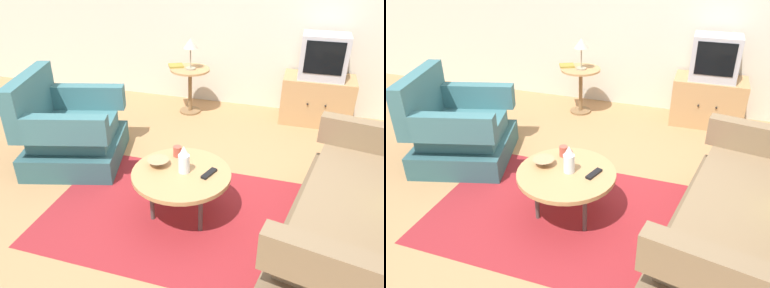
# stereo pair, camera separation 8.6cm
# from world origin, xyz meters

# --- Properties ---
(ground_plane) EXTENTS (16.00, 16.00, 0.00)m
(ground_plane) POSITION_xyz_m (0.00, 0.00, 0.00)
(ground_plane) COLOR #AD7F51
(back_wall) EXTENTS (9.00, 0.12, 2.70)m
(back_wall) POSITION_xyz_m (0.00, 2.52, 1.35)
(back_wall) COLOR beige
(back_wall) RESTS_ON ground
(area_rug) EXTENTS (2.27, 1.51, 0.00)m
(area_rug) POSITION_xyz_m (-0.12, -0.10, 0.00)
(area_rug) COLOR maroon
(area_rug) RESTS_ON ground
(armchair) EXTENTS (1.12, 1.15, 0.92)m
(armchair) POSITION_xyz_m (-1.50, 0.43, 0.32)
(armchair) COLOR #325C60
(armchair) RESTS_ON ground
(couch) EXTENTS (1.28, 1.98, 0.90)m
(couch) POSITION_xyz_m (1.30, -0.11, 0.29)
(couch) COLOR brown
(couch) RESTS_ON ground
(coffee_table) EXTENTS (0.79, 0.79, 0.43)m
(coffee_table) POSITION_xyz_m (-0.12, -0.10, 0.39)
(coffee_table) COLOR tan
(coffee_table) RESTS_ON ground
(side_table) EXTENTS (0.51, 0.51, 0.60)m
(side_table) POSITION_xyz_m (-0.69, 1.99, 0.43)
(side_table) COLOR tan
(side_table) RESTS_ON ground
(tv_stand) EXTENTS (0.85, 0.51, 0.58)m
(tv_stand) POSITION_xyz_m (0.90, 2.17, 0.29)
(tv_stand) COLOR tan
(tv_stand) RESTS_ON ground
(television) EXTENTS (0.53, 0.39, 0.52)m
(television) POSITION_xyz_m (0.90, 2.15, 0.84)
(television) COLOR #B7B7BC
(television) RESTS_ON tv_stand
(table_lamp) EXTENTS (0.18, 0.18, 0.39)m
(table_lamp) POSITION_xyz_m (-0.68, 1.96, 0.90)
(table_lamp) COLOR #9E937A
(table_lamp) RESTS_ON side_table
(vase) EXTENTS (0.09, 0.09, 0.23)m
(vase) POSITION_xyz_m (-0.10, -0.08, 0.54)
(vase) COLOR white
(vase) RESTS_ON coffee_table
(mug) EXTENTS (0.12, 0.07, 0.09)m
(mug) POSITION_xyz_m (-0.22, 0.13, 0.47)
(mug) COLOR #B74C3D
(mug) RESTS_ON coffee_table
(bowl) EXTENTS (0.18, 0.18, 0.06)m
(bowl) POSITION_xyz_m (-0.33, -0.06, 0.45)
(bowl) COLOR tan
(bowl) RESTS_ON coffee_table
(tv_remote_dark) EXTENTS (0.10, 0.17, 0.02)m
(tv_remote_dark) POSITION_xyz_m (0.10, -0.07, 0.44)
(tv_remote_dark) COLOR black
(tv_remote_dark) RESTS_ON coffee_table
(book) EXTENTS (0.24, 0.23, 0.02)m
(book) POSITION_xyz_m (-0.89, 2.02, 0.61)
(book) COLOR olive
(book) RESTS_ON side_table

